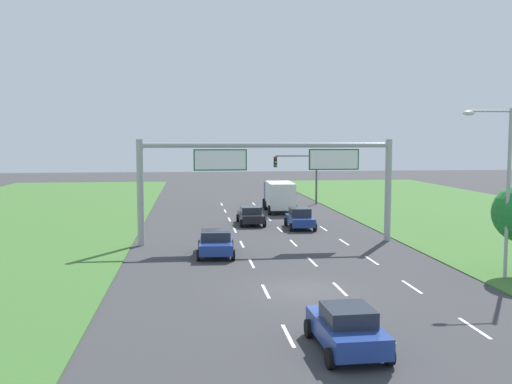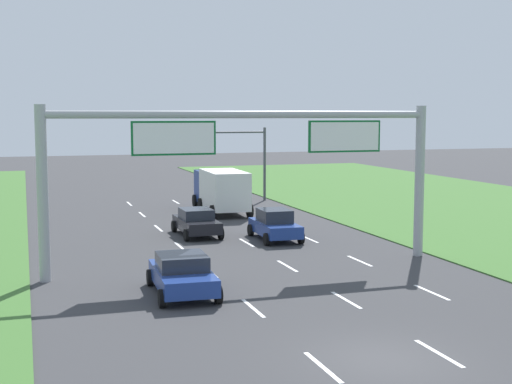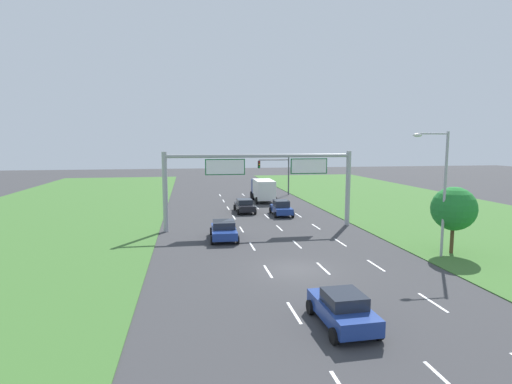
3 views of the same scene
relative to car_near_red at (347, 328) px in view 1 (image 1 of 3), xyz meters
The scene contains 12 objects.
ground_plane 7.69m from the car_near_red, 89.40° to the left, with size 200.00×200.00×0.00m, color #38383A.
lane_dashes_inner_left 16.75m from the car_near_red, 95.73° to the left, with size 0.14×56.40×0.01m.
lane_dashes_inner_right 16.77m from the car_near_red, 83.73° to the left, with size 0.14×56.40×0.01m.
lane_dashes_slip 17.50m from the car_near_red, 72.25° to the left, with size 0.14×56.40×0.01m.
car_near_red is the anchor object (origin of this frame).
car_lead_silver 26.26m from the car_near_red, 82.31° to the left, with size 2.17×4.15×1.62m.
car_mid_lane 28.58m from the car_near_red, 90.24° to the left, with size 2.10×4.24×1.47m.
car_far_ahead 16.68m from the car_near_red, 102.33° to the left, with size 2.37×4.43×1.49m.
box_truck 37.19m from the car_near_red, 84.50° to the left, with size 2.85×7.34×2.89m.
sign_gantry 20.36m from the car_near_red, 89.35° to the left, with size 17.24×0.44×7.00m.
traffic_light_mast 43.10m from the car_near_red, 81.17° to the left, with size 4.76×0.49×5.60m.
street_lamp 14.11m from the car_near_red, 40.34° to the left, with size 2.61×0.32×8.50m.
Camera 1 is at (-5.17, -25.47, 6.94)m, focal length 40.00 mm.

